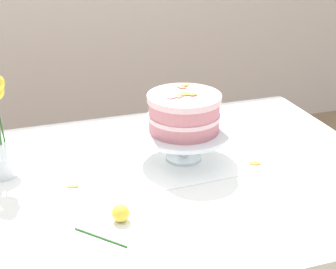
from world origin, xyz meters
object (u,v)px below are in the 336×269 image
(dining_table, at_px, (159,209))
(fallen_rose, at_px, (120,214))
(cake_stand, at_px, (184,135))
(layer_cake, at_px, (184,112))

(dining_table, relative_size, fallen_rose, 9.97)
(dining_table, xyz_separation_m, cake_stand, (0.12, 0.11, 0.17))
(dining_table, height_order, cake_stand, cake_stand)
(cake_stand, xyz_separation_m, fallen_rose, (-0.27, -0.27, -0.06))
(layer_cake, bearing_deg, fallen_rose, -134.86)
(layer_cake, xyz_separation_m, fallen_rose, (-0.27, -0.27, -0.14))
(dining_table, relative_size, cake_stand, 4.83)
(cake_stand, bearing_deg, fallen_rose, -134.87)
(layer_cake, bearing_deg, cake_stand, -84.72)
(dining_table, height_order, fallen_rose, fallen_rose)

